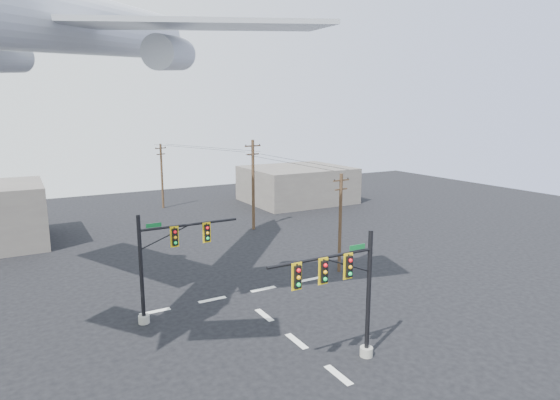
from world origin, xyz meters
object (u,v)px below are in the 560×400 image
signal_mast_near (346,293)px  signal_mast_far (164,263)px  utility_pole_b (253,183)px  utility_pole_a (340,221)px  utility_pole_c (162,175)px  airliner (84,26)px

signal_mast_near → signal_mast_far: signal_mast_near is taller
utility_pole_b → signal_mast_near: bearing=-115.2°
signal_mast_near → utility_pole_b: size_ratio=0.70×
signal_mast_near → utility_pole_a: (8.30, 11.70, 0.31)m
signal_mast_near → utility_pole_c: (2.82, 44.17, 0.62)m
signal_mast_near → utility_pole_c: bearing=86.3°
signal_mast_near → utility_pole_a: utility_pole_a is taller
utility_pole_b → airliner: airliner is taller
signal_mast_far → utility_pole_a: size_ratio=0.85×
utility_pole_a → airliner: bearing=170.9°
utility_pole_c → airliner: airliner is taller
utility_pole_c → airliner: (-12.63, -31.58, 13.24)m
utility_pole_a → airliner: airliner is taller
utility_pole_b → airliner: size_ratio=0.37×
signal_mast_far → utility_pole_b: 23.28m
utility_pole_b → airliner: (-18.18, -15.10, 12.59)m
signal_mast_near → utility_pole_a: size_ratio=0.86×
signal_mast_far → airliner: airliner is taller
utility_pole_c → utility_pole_a: bearing=-105.4°
utility_pole_c → utility_pole_b: bearing=-96.3°
utility_pole_a → utility_pole_c: (-5.47, 32.46, 0.31)m
utility_pole_a → airliner: size_ratio=0.30×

